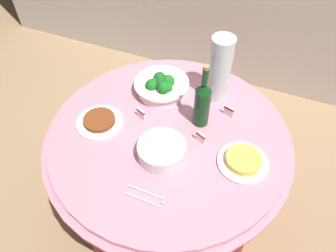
{
  "coord_description": "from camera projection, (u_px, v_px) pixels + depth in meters",
  "views": [
    {
      "loc": [
        0.36,
        -0.9,
        1.9
      ],
      "look_at": [
        0.0,
        0.0,
        0.79
      ],
      "focal_mm": 35.01,
      "sensor_mm": 36.0,
      "label": 1
    }
  ],
  "objects": [
    {
      "name": "buffet_table",
      "position": [
        168.0,
        176.0,
        1.79
      ],
      "size": [
        1.16,
        1.16,
        0.74
      ],
      "color": "maroon",
      "rests_on": "ground_plane"
    },
    {
      "name": "food_plate_fried_egg",
      "position": [
        243.0,
        161.0,
        1.39
      ],
      "size": [
        0.22,
        0.22,
        0.04
      ],
      "color": "white",
      "rests_on": "buffet_table"
    },
    {
      "name": "decorative_fruit_vase",
      "position": [
        219.0,
        72.0,
        1.57
      ],
      "size": [
        0.11,
        0.11,
        0.34
      ],
      "color": "silver",
      "rests_on": "buffet_table"
    },
    {
      "name": "plate_stack",
      "position": [
        162.0,
        150.0,
        1.41
      ],
      "size": [
        0.21,
        0.21,
        0.07
      ],
      "color": "white",
      "rests_on": "buffet_table"
    },
    {
      "name": "serving_tongs",
      "position": [
        146.0,
        196.0,
        1.3
      ],
      "size": [
        0.17,
        0.05,
        0.01
      ],
      "color": "silver",
      "rests_on": "buffet_table"
    },
    {
      "name": "label_placard_front",
      "position": [
        201.0,
        137.0,
        1.46
      ],
      "size": [
        0.05,
        0.03,
        0.05
      ],
      "color": "white",
      "rests_on": "buffet_table"
    },
    {
      "name": "wine_bottle",
      "position": [
        202.0,
        103.0,
        1.46
      ],
      "size": [
        0.07,
        0.07,
        0.34
      ],
      "color": "#113B19",
      "rests_on": "buffet_table"
    },
    {
      "name": "label_placard_mid",
      "position": [
        141.0,
        113.0,
        1.55
      ],
      "size": [
        0.05,
        0.03,
        0.05
      ],
      "color": "white",
      "rests_on": "buffet_table"
    },
    {
      "name": "broccoli_bowl",
      "position": [
        162.0,
        86.0,
        1.66
      ],
      "size": [
        0.28,
        0.28,
        0.11
      ],
      "color": "white",
      "rests_on": "buffet_table"
    },
    {
      "name": "label_placard_rear",
      "position": [
        229.0,
        111.0,
        1.57
      ],
      "size": [
        0.05,
        0.02,
        0.05
      ],
      "color": "white",
      "rests_on": "buffet_table"
    },
    {
      "name": "food_plate_stir_fry",
      "position": [
        100.0,
        121.0,
        1.55
      ],
      "size": [
        0.22,
        0.22,
        0.03
      ],
      "color": "white",
      "rests_on": "buffet_table"
    },
    {
      "name": "ground_plane",
      "position": [
        168.0,
        208.0,
        2.07
      ],
      "size": [
        6.0,
        6.0,
        0.0
      ],
      "primitive_type": "plane",
      "color": "#9E7F5B"
    }
  ]
}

